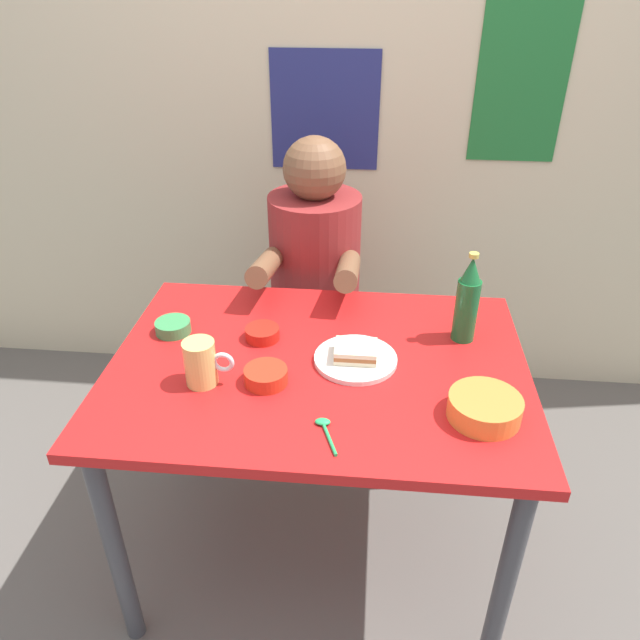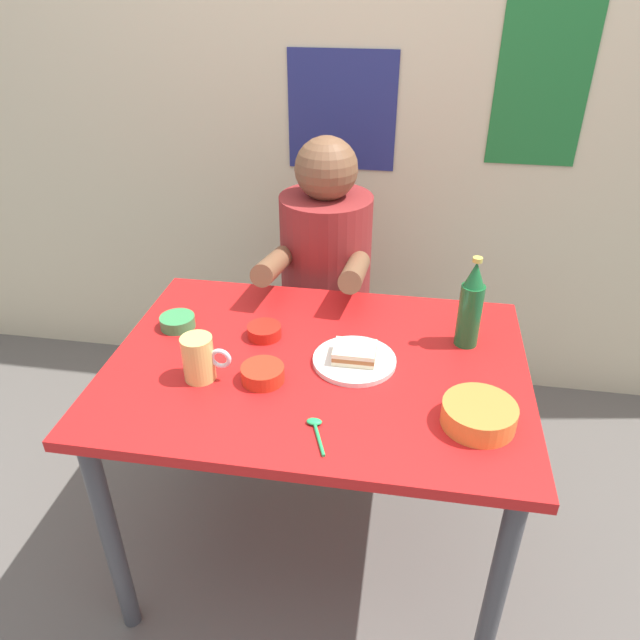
{
  "view_description": "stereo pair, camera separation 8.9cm",
  "coord_description": "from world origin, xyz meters",
  "px_view_note": "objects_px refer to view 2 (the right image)",
  "views": [
    {
      "loc": [
        0.13,
        -1.29,
        1.66
      ],
      "look_at": [
        0.0,
        0.05,
        0.84
      ],
      "focal_mm": 33.68,
      "sensor_mm": 36.0,
      "label": 1
    },
    {
      "loc": [
        0.22,
        -1.28,
        1.66
      ],
      "look_at": [
        0.0,
        0.05,
        0.84
      ],
      "focal_mm": 33.68,
      "sensor_mm": 36.0,
      "label": 2
    }
  ],
  "objects_px": {
    "sauce_bowl_chili": "(263,373)",
    "stool": "(325,350)",
    "dining_table": "(317,390)",
    "plate_orange": "(354,360)",
    "sandwich": "(355,353)",
    "person_seated": "(325,253)",
    "beer_bottle": "(471,306)",
    "beer_mug": "(199,358)"
  },
  "relations": [
    {
      "from": "dining_table",
      "to": "beer_mug",
      "type": "relative_size",
      "value": 8.73
    },
    {
      "from": "person_seated",
      "to": "beer_mug",
      "type": "height_order",
      "value": "person_seated"
    },
    {
      "from": "beer_bottle",
      "to": "sauce_bowl_chili",
      "type": "distance_m",
      "value": 0.58
    },
    {
      "from": "dining_table",
      "to": "plate_orange",
      "type": "xyz_separation_m",
      "value": [
        0.1,
        0.01,
        0.1
      ]
    },
    {
      "from": "stool",
      "to": "plate_orange",
      "type": "distance_m",
      "value": 0.75
    },
    {
      "from": "plate_orange",
      "to": "sandwich",
      "type": "xyz_separation_m",
      "value": [
        0.0,
        0.0,
        0.02
      ]
    },
    {
      "from": "person_seated",
      "to": "plate_orange",
      "type": "relative_size",
      "value": 3.27
    },
    {
      "from": "stool",
      "to": "plate_orange",
      "type": "bearing_deg",
      "value": -74.38
    },
    {
      "from": "person_seated",
      "to": "beer_mug",
      "type": "distance_m",
      "value": 0.76
    },
    {
      "from": "beer_mug",
      "to": "beer_bottle",
      "type": "relative_size",
      "value": 0.48
    },
    {
      "from": "stool",
      "to": "sauce_bowl_chili",
      "type": "xyz_separation_m",
      "value": [
        -0.05,
        -0.73,
        0.41
      ]
    },
    {
      "from": "sandwich",
      "to": "sauce_bowl_chili",
      "type": "distance_m",
      "value": 0.25
    },
    {
      "from": "dining_table",
      "to": "beer_bottle",
      "type": "height_order",
      "value": "beer_bottle"
    },
    {
      "from": "person_seated",
      "to": "dining_table",
      "type": "bearing_deg",
      "value": -83.13
    },
    {
      "from": "stool",
      "to": "person_seated",
      "type": "height_order",
      "value": "person_seated"
    },
    {
      "from": "sandwich",
      "to": "plate_orange",
      "type": "bearing_deg",
      "value": 0.0
    },
    {
      "from": "person_seated",
      "to": "plate_orange",
      "type": "distance_m",
      "value": 0.63
    },
    {
      "from": "dining_table",
      "to": "person_seated",
      "type": "bearing_deg",
      "value": 96.87
    },
    {
      "from": "plate_orange",
      "to": "sandwich",
      "type": "height_order",
      "value": "sandwich"
    },
    {
      "from": "dining_table",
      "to": "beer_mug",
      "type": "distance_m",
      "value": 0.34
    },
    {
      "from": "dining_table",
      "to": "plate_orange",
      "type": "height_order",
      "value": "plate_orange"
    },
    {
      "from": "person_seated",
      "to": "plate_orange",
      "type": "bearing_deg",
      "value": -74.1
    },
    {
      "from": "sandwich",
      "to": "beer_bottle",
      "type": "xyz_separation_m",
      "value": [
        0.29,
        0.14,
        0.09
      ]
    },
    {
      "from": "beer_mug",
      "to": "stool",
      "type": "bearing_deg",
      "value": 74.71
    },
    {
      "from": "plate_orange",
      "to": "sandwich",
      "type": "bearing_deg",
      "value": 0.0
    },
    {
      "from": "beer_mug",
      "to": "beer_bottle",
      "type": "xyz_separation_m",
      "value": [
        0.67,
        0.27,
        0.06
      ]
    },
    {
      "from": "person_seated",
      "to": "sauce_bowl_chili",
      "type": "height_order",
      "value": "person_seated"
    },
    {
      "from": "sauce_bowl_chili",
      "to": "stool",
      "type": "bearing_deg",
      "value": 86.3
    },
    {
      "from": "person_seated",
      "to": "plate_orange",
      "type": "height_order",
      "value": "person_seated"
    },
    {
      "from": "beer_bottle",
      "to": "sauce_bowl_chili",
      "type": "bearing_deg",
      "value": -153.51
    },
    {
      "from": "dining_table",
      "to": "sandwich",
      "type": "distance_m",
      "value": 0.16
    },
    {
      "from": "sauce_bowl_chili",
      "to": "dining_table",
      "type": "bearing_deg",
      "value": 39.51
    },
    {
      "from": "stool",
      "to": "dining_table",
      "type": "bearing_deg",
      "value": -83.26
    },
    {
      "from": "stool",
      "to": "sandwich",
      "type": "relative_size",
      "value": 4.09
    },
    {
      "from": "sandwich",
      "to": "sauce_bowl_chili",
      "type": "relative_size",
      "value": 1.0
    },
    {
      "from": "stool",
      "to": "plate_orange",
      "type": "relative_size",
      "value": 2.05
    },
    {
      "from": "dining_table",
      "to": "plate_orange",
      "type": "distance_m",
      "value": 0.14
    },
    {
      "from": "sauce_bowl_chili",
      "to": "plate_orange",
      "type": "bearing_deg",
      "value": 27.25
    },
    {
      "from": "dining_table",
      "to": "plate_orange",
      "type": "relative_size",
      "value": 5.0
    },
    {
      "from": "stool",
      "to": "sauce_bowl_chili",
      "type": "relative_size",
      "value": 4.09
    },
    {
      "from": "sandwich",
      "to": "beer_bottle",
      "type": "bearing_deg",
      "value": 25.92
    },
    {
      "from": "dining_table",
      "to": "plate_orange",
      "type": "bearing_deg",
      "value": 7.45
    }
  ]
}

